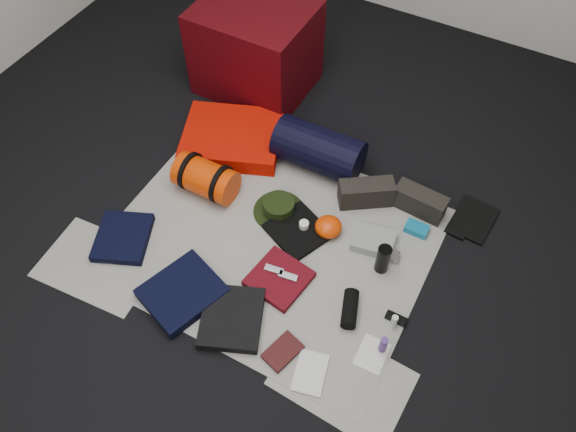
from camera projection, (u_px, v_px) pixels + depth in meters
The scene contains 37 objects.
floor at pixel (271, 241), 2.96m from camera, with size 4.50×4.50×0.02m, color black.
newspaper_mat at pixel (271, 240), 2.95m from camera, with size 1.60×1.30×0.01m, color #B3B1A5.
newspaper_sheet_front_left at pixel (98, 265), 2.86m from camera, with size 0.58×0.40×0.00m, color #B3B1A5.
newspaper_sheet_front_right at pixel (342, 379), 2.51m from camera, with size 0.58×0.40×0.00m, color #B3B1A5.
red_cabinet at pixel (256, 49), 3.46m from camera, with size 0.67×0.56×0.56m, color #47050A.
sleeping_pad at pixel (232, 138), 3.32m from camera, with size 0.56×0.46×0.10m, color red.
stuff_sack at pixel (206, 178), 3.07m from camera, with size 0.20×0.20×0.34m, color red.
sack_strap_left at pixel (191, 171), 3.09m from camera, with size 0.22×0.22×0.03m, color black.
sack_strap_right at pixel (221, 184), 3.03m from camera, with size 0.22×0.22×0.03m, color black.
navy_duffel at pixel (319, 150), 3.15m from camera, with size 0.26×0.26×0.50m, color black.
boonie_brim at pixel (279, 211), 3.06m from camera, with size 0.28×0.28×0.01m, color black.
boonie_crown at pixel (279, 206), 3.02m from camera, with size 0.17×0.17×0.07m, color black.
hiking_boot_left at pixel (366, 193), 3.04m from camera, with size 0.29×0.11×0.15m, color black.
hiking_boot_right at pixel (420, 202), 3.01m from camera, with size 0.28×0.10×0.14m, color black.
flip_flop_left at pixel (464, 217), 3.03m from camera, with size 0.11×0.29×0.02m, color black.
flip_flop_right at pixel (482, 224), 3.01m from camera, with size 0.10×0.27×0.01m, color black.
trousers_navy_a at pixel (123, 237), 2.93m from camera, with size 0.27×0.30×0.05m, color black.
trousers_navy_b at pixel (183, 292), 2.73m from camera, with size 0.31×0.36×0.06m, color black.
trousers_charcoal at pixel (232, 318), 2.65m from camera, with size 0.28×0.32×0.05m, color black.
black_tshirt at pixel (298, 231), 2.96m from camera, with size 0.29×0.27×0.03m, color black.
red_shirt at pixel (279, 279), 2.79m from camera, with size 0.27×0.27×0.04m, color #560912.
orange_stuff_sack at pixel (328, 227), 2.94m from camera, with size 0.14×0.14×0.09m, color red.
first_aid_pouch at pixel (373, 241), 2.91m from camera, with size 0.22×0.16×0.05m, color gray.
water_bottle at pixel (383, 259), 2.78m from camera, with size 0.07×0.07×0.18m, color black.
speaker at pixel (350, 309), 2.67m from camera, with size 0.07×0.07×0.19m, color black.
compact_camera at pixel (390, 255), 2.87m from camera, with size 0.10×0.06×0.04m, color #A3A3A7.
cyan_case at pixel (417, 229), 2.97m from camera, with size 0.12×0.08×0.04m, color #0F6C95.
toiletry_purple at pixel (383, 345), 2.54m from camera, with size 0.04×0.04×0.11m, color #442577.
toiletry_clear at pixel (394, 322), 2.62m from camera, with size 0.03×0.03×0.09m, color silver.
paperback_book at pixel (283, 351), 2.57m from camera, with size 0.11×0.18×0.02m, color black.
map_booklet at pixel (310, 373), 2.52m from camera, with size 0.14×0.20×0.01m, color silver.
map_printout at pixel (372, 354), 2.57m from camera, with size 0.13×0.17×0.01m, color silver.
sunglasses at pixel (396, 318), 2.67m from camera, with size 0.10×0.04×0.03m, color black.
key_cluster at pixel (107, 258), 2.87m from camera, with size 0.08×0.08×0.01m, color #A3A3A7.
tape_roll at pixel (304, 225), 2.95m from camera, with size 0.05×0.05×0.04m, color silver.
energy_bar_a at pixel (274, 270), 2.79m from camera, with size 0.10×0.04×0.01m, color #A3A3A7.
energy_bar_b at pixel (288, 276), 2.77m from camera, with size 0.10×0.04×0.01m, color #A3A3A7.
Camera 1 is at (0.86, -1.40, 2.46)m, focal length 35.00 mm.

